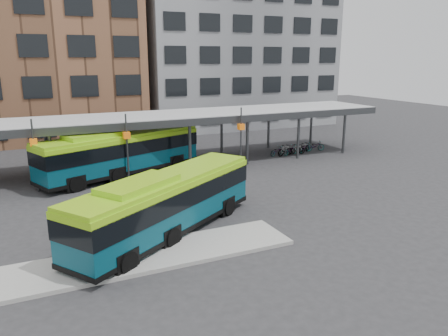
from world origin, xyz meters
The scene contains 9 objects.
ground centered at (0.00, 0.00, 0.00)m, with size 120.00×120.00×0.00m, color #28282B.
boarding_island centered at (-5.50, -3.00, 0.09)m, with size 14.00×3.00×0.18m, color gray.
canopy centered at (-0.06, 12.87, 3.91)m, with size 40.00×6.53×4.80m.
building_brick centered at (-10.00, 32.00, 11.00)m, with size 26.00×14.00×22.00m, color brown.
building_grey centered at (16.00, 32.00, 10.00)m, with size 24.00×14.00×20.00m, color slate.
bus_front centered at (-3.53, -0.80, 1.69)m, with size 11.20×8.59×3.25m.
bus_rear centered at (-3.14, 11.27, 1.81)m, with size 12.75×7.07×3.48m.
pedestrian centered at (-6.19, -3.64, 1.06)m, with size 0.63×0.74×1.73m.
bike_rack centered at (13.05, 12.08, 0.46)m, with size 6.17×1.46×1.02m.
Camera 1 is at (-9.61, -20.43, 8.65)m, focal length 35.00 mm.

